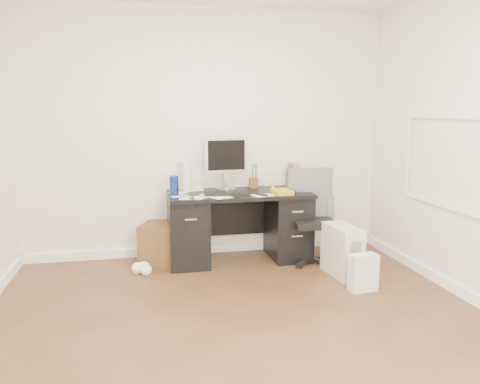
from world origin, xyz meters
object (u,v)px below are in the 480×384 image
object	(u,v)px
keyboard	(227,194)
wicker_basket	(163,243)
office_chair	(312,217)
pc_tower	(342,251)
desk	(239,224)
lcd_monitor	(226,164)

from	to	relation	value
keyboard	wicker_basket	size ratio (longest dim) A/B	1.08
office_chair	keyboard	bearing A→B (deg)	177.70
pc_tower	wicker_basket	world-z (taller)	pc_tower
office_chair	pc_tower	world-z (taller)	office_chair
pc_tower	wicker_basket	xyz separation A→B (m)	(-1.71, 0.76, -0.04)
pc_tower	wicker_basket	bearing A→B (deg)	150.91
office_chair	pc_tower	size ratio (longest dim) A/B	2.00
office_chair	wicker_basket	size ratio (longest dim) A/B	2.35
desk	lcd_monitor	distance (m)	0.67
pc_tower	wicker_basket	size ratio (longest dim) A/B	1.17
lcd_monitor	pc_tower	bearing A→B (deg)	-43.60
desk	pc_tower	world-z (taller)	desk
office_chair	pc_tower	xyz separation A→B (m)	(0.15, -0.44, -0.25)
keyboard	pc_tower	xyz separation A→B (m)	(1.05, -0.53, -0.52)
desk	wicker_basket	xyz separation A→B (m)	(-0.82, 0.09, -0.19)
office_chair	wicker_basket	bearing A→B (deg)	171.88
lcd_monitor	pc_tower	xyz separation A→B (m)	(1.01, -0.81, -0.79)
keyboard	desk	bearing A→B (deg)	46.26
keyboard	pc_tower	size ratio (longest dim) A/B	0.92
desk	office_chair	xyz separation A→B (m)	(0.74, -0.23, 0.10)
lcd_monitor	keyboard	world-z (taller)	lcd_monitor
desk	pc_tower	xyz separation A→B (m)	(0.89, -0.67, -0.15)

